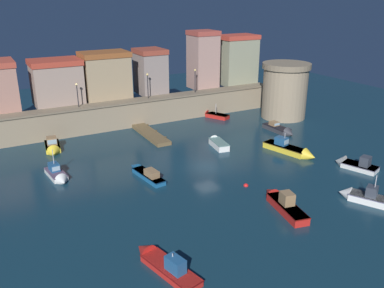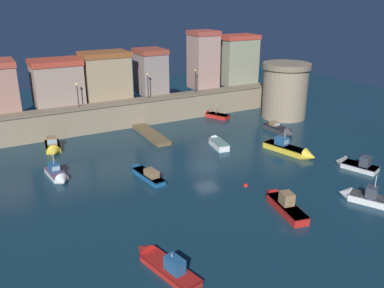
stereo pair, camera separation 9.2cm
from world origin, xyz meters
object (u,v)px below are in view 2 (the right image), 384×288
Objects in this scene: quay_lamp_1 at (148,82)px; moored_boat_7 at (353,164)px; moored_boat_1 at (363,197)px; moored_boat_5 at (145,173)px; moored_boat_2 at (292,150)px; moored_boat_9 at (161,262)px; moored_boat_0 at (281,130)px; fortress_tower at (285,90)px; quay_lamp_0 at (77,91)px; moored_boat_3 at (282,203)px; moored_boat_10 at (214,115)px; mooring_buoy_0 at (246,186)px; moored_boat_8 at (53,147)px; moored_boat_6 at (58,175)px; moored_boat_4 at (217,143)px; quay_lamp_2 at (195,77)px.

moored_boat_7 is at bearing -63.08° from quay_lamp_1.
moored_boat_1 is 0.80× the size of moored_boat_5.
moored_boat_2 is 25.74m from moored_boat_9.
moored_boat_2 is at bearing -32.74° from moored_boat_0.
quay_lamp_1 is (-19.41, 7.12, 1.90)m from fortress_tower.
moored_boat_7 is at bearing -48.19° from quay_lamp_0.
quay_lamp_0 reaches higher than moored_boat_3.
moored_boat_10 is 9.51× the size of mooring_buoy_0.
quay_lamp_1 reaches higher than moored_boat_3.
quay_lamp_1 is 0.78× the size of moored_boat_10.
moored_boat_5 is at bearing -82.32° from quay_lamp_0.
quay_lamp_0 is 6.58× the size of mooring_buoy_0.
moored_boat_6 is at bearing -0.65° from moored_boat_8.
moored_boat_4 is 0.70× the size of moored_boat_9.
moored_boat_0 is at bearing -23.77° from moored_boat_7.
moored_boat_1 is 1.08× the size of moored_boat_10.
moored_boat_10 reaches higher than mooring_buoy_0.
fortress_tower is at bearing 93.85° from moored_boat_6.
moored_boat_2 reaches higher than moored_boat_9.
quay_lamp_0 is at bearing 1.61° from moored_boat_1.
moored_boat_8 reaches higher than moored_boat_4.
moored_boat_5 is 0.96× the size of moored_boat_9.
moored_boat_3 is at bearing -130.49° from fortress_tower.
moored_boat_2 reaches higher than moored_boat_4.
moored_boat_3 is 1.34× the size of moored_boat_7.
fortress_tower is 2.59× the size of quay_lamp_0.
moored_boat_5 is at bearing 47.32° from moored_boat_7.
quay_lamp_2 is at bearing 0.00° from quay_lamp_1.
moored_boat_8 is (-14.78, -4.97, -5.69)m from quay_lamp_1.
moored_boat_3 is 22.82m from moored_boat_6.
moored_boat_5 is (-15.62, 14.72, -0.10)m from moored_boat_1.
quay_lamp_2 is 0.76× the size of moored_boat_10.
moored_boat_8 is (-28.03, 21.11, 0.03)m from moored_boat_7.
quay_lamp_0 is 0.89× the size of quay_lamp_1.
moored_boat_9 is (-20.36, 0.12, -0.09)m from moored_boat_1.
moored_boat_0 is 1.10× the size of moored_boat_7.
fortress_tower is 34.47m from moored_boat_8.
moored_boat_3 reaches higher than moored_boat_0.
moored_boat_5 is 15.36m from moored_boat_9.
moored_boat_6 reaches higher than moored_boat_4.
moored_boat_5 is (-8.22, 12.13, -0.14)m from moored_boat_3.
moored_boat_0 is 0.86× the size of moored_boat_5.
moored_boat_5 is at bearing 118.93° from moored_boat_4.
moored_boat_6 reaches higher than moored_boat_9.
moored_boat_7 is at bearing -120.92° from moored_boat_5.
moored_boat_2 is (-4.02, -6.78, 0.08)m from moored_boat_0.
fortress_tower is at bearing 135.40° from moored_boat_0.
mooring_buoy_0 is at bearing -80.48° from moored_boat_2.
moored_boat_4 is 12.72m from moored_boat_10.
quay_lamp_1 is 11.65m from moored_boat_10.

